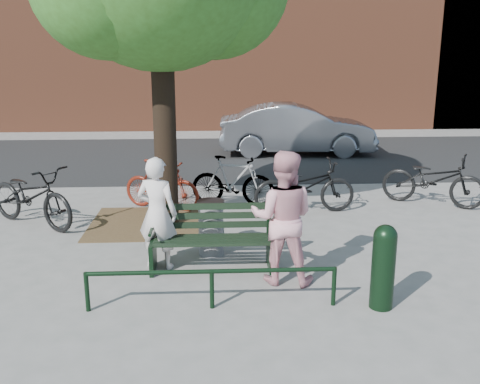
{
  "coord_description": "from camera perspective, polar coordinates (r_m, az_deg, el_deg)",
  "views": [
    {
      "loc": [
        0.03,
        -7.19,
        3.04
      ],
      "look_at": [
        0.46,
        1.0,
        0.89
      ],
      "focal_mm": 40.0,
      "sensor_mm": 36.0,
      "label": 1
    }
  ],
  "objects": [
    {
      "name": "person_left",
      "position": [
        7.71,
        -8.82,
        -2.24
      ],
      "size": [
        0.69,
        0.56,
        1.63
      ],
      "primitive_type": "imported",
      "rotation": [
        0.0,
        0.0,
        2.82
      ],
      "color": "silver",
      "rests_on": "ground"
    },
    {
      "name": "bicycle_c",
      "position": [
        10.41,
        6.89,
        0.59
      ],
      "size": [
        2.02,
        0.81,
        1.04
      ],
      "primitive_type": "imported",
      "rotation": [
        0.0,
        0.0,
        1.63
      ],
      "color": "black",
      "rests_on": "ground"
    },
    {
      "name": "guard_railing",
      "position": [
        6.54,
        -3.03,
        -9.08
      ],
      "size": [
        3.06,
        0.06,
        0.51
      ],
      "color": "black",
      "rests_on": "ground"
    },
    {
      "name": "litter_bin",
      "position": [
        8.21,
        -3.12,
        -3.8
      ],
      "size": [
        0.42,
        0.42,
        0.86
      ],
      "color": "gray",
      "rests_on": "ground"
    },
    {
      "name": "bicycle_a",
      "position": [
        10.24,
        -21.36,
        -0.38
      ],
      "size": [
        2.15,
        1.81,
        1.11
      ],
      "primitive_type": "imported",
      "rotation": [
        0.0,
        0.0,
        0.96
      ],
      "color": "black",
      "rests_on": "ground"
    },
    {
      "name": "dirt_pit",
      "position": [
        9.92,
        -8.83,
        -3.26
      ],
      "size": [
        2.4,
        2.0,
        0.02
      ],
      "primitive_type": "cube",
      "color": "brown",
      "rests_on": "ground"
    },
    {
      "name": "bicycle_d",
      "position": [
        10.82,
        -0.78,
        1.19
      ],
      "size": [
        1.77,
        0.88,
        1.03
      ],
      "primitive_type": "imported",
      "rotation": [
        0.0,
        0.0,
        1.33
      ],
      "color": "gray",
      "rests_on": "ground"
    },
    {
      "name": "bicycle_b",
      "position": [
        10.67,
        -8.37,
        0.76
      ],
      "size": [
        1.69,
        1.11,
        0.99
      ],
      "primitive_type": "imported",
      "rotation": [
        0.0,
        0.0,
        1.14
      ],
      "color": "#57160C",
      "rests_on": "ground"
    },
    {
      "name": "road",
      "position": [
        15.98,
        -3.07,
        3.75
      ],
      "size": [
        40.0,
        7.0,
        0.01
      ],
      "primitive_type": "cube",
      "color": "black",
      "rests_on": "ground"
    },
    {
      "name": "parked_car",
      "position": [
        16.41,
        6.05,
        6.66
      ],
      "size": [
        4.71,
        1.82,
        1.53
      ],
      "primitive_type": "imported",
      "rotation": [
        0.0,
        0.0,
        1.53
      ],
      "color": "slate",
      "rests_on": "ground"
    },
    {
      "name": "bollard",
      "position": [
        6.72,
        15.06,
        -7.41
      ],
      "size": [
        0.28,
        0.28,
        1.06
      ],
      "color": "black",
      "rests_on": "ground"
    },
    {
      "name": "ground",
      "position": [
        7.81,
        -3.01,
        -8.24
      ],
      "size": [
        90.0,
        90.0,
        0.0
      ],
      "primitive_type": "plane",
      "color": "gray",
      "rests_on": "ground"
    },
    {
      "name": "person_right",
      "position": [
        7.14,
        4.56,
        -2.75
      ],
      "size": [
        1.01,
        0.86,
        1.81
      ],
      "primitive_type": "imported",
      "rotation": [
        0.0,
        0.0,
        2.92
      ],
      "color": "pink",
      "rests_on": "ground"
    },
    {
      "name": "bicycle_e",
      "position": [
        11.54,
        19.91,
        1.25
      ],
      "size": [
        2.1,
        1.63,
        1.06
      ],
      "primitive_type": "imported",
      "rotation": [
        0.0,
        0.0,
        1.04
      ],
      "color": "black",
      "rests_on": "ground"
    },
    {
      "name": "park_bench",
      "position": [
        7.71,
        -3.06,
        -4.73
      ],
      "size": [
        1.74,
        0.54,
        0.97
      ],
      "color": "black",
      "rests_on": "ground"
    }
  ]
}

